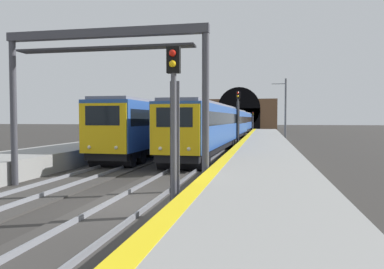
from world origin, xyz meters
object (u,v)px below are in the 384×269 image
railway_signal_mid (238,115)px  train_adjacent_platform (185,123)px  railway_signal_near (174,118)px  train_main_approaching (230,123)px  overhead_signal_gantry (104,67)px  catenary_mast_near (285,110)px  railway_signal_far (253,120)px

railway_signal_mid → train_adjacent_platform: bearing=-124.1°
train_adjacent_platform → railway_signal_near: (-29.83, -6.08, 0.50)m
train_adjacent_platform → railway_signal_mid: (-4.11, -6.08, 0.81)m
train_main_approaching → overhead_signal_gantry: bearing=-2.2°
railway_signal_mid → catenary_mast_near: size_ratio=0.74×
train_adjacent_platform → railway_signal_far: train_adjacent_platform is taller
train_main_approaching → railway_signal_mid: railway_signal_mid is taller
railway_signal_near → railway_signal_mid: railway_signal_mid is taller
train_main_approaching → catenary_mast_near: (-2.61, -6.61, 1.56)m
railway_signal_mid → catenary_mast_near: bearing=150.6°
overhead_signal_gantry → railway_signal_near: bearing=-135.3°
railway_signal_near → catenary_mast_near: 34.73m
railway_signal_far → overhead_signal_gantry: bearing=-3.4°
railway_signal_mid → catenary_mast_near: catenary_mast_near is taller
railway_signal_far → overhead_signal_gantry: (-66.13, 3.91, 2.42)m
train_main_approaching → overhead_signal_gantry: (-33.02, 2.17, 2.71)m
train_adjacent_platform → railway_signal_far: bearing=172.0°
railway_signal_near → railway_signal_mid: 25.72m
railway_signal_mid → railway_signal_far: size_ratio=1.28×
railway_signal_near → railway_signal_mid: bearing=-180.0°
railway_signal_near → catenary_mast_near: (34.37, -4.87, 0.94)m
catenary_mast_near → railway_signal_far: bearing=7.8°
train_adjacent_platform → overhead_signal_gantry: size_ratio=4.84×
railway_signal_mid → overhead_signal_gantry: (-21.76, 3.91, 1.77)m
railway_signal_mid → railway_signal_far: railway_signal_mid is taller
railway_signal_mid → railway_signal_far: (44.37, 0.00, -0.64)m
railway_signal_near → overhead_signal_gantry: (3.96, 3.91, 2.08)m
railway_signal_near → railway_signal_mid: (25.72, 0.00, 0.31)m
train_main_approaching → railway_signal_near: size_ratio=11.63×
catenary_mast_near → train_adjacent_platform: bearing=112.5°
train_main_approaching → railway_signal_near: railway_signal_near is taller
railway_signal_near → overhead_signal_gantry: size_ratio=0.57×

